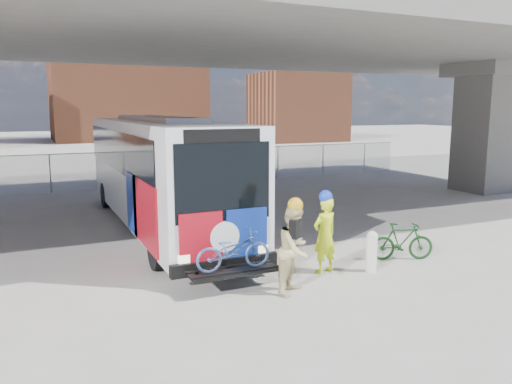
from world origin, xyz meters
TOP-DOWN VIEW (x-y plane):
  - ground at (0.00, 0.00)m, footprint 160.00×160.00m
  - bus at (-2.00, 3.15)m, footprint 2.67×12.90m
  - overpass at (0.00, 4.00)m, footprint 40.00×16.00m
  - chainlink_fence at (0.00, 12.00)m, footprint 30.00×0.06m
  - brick_buildings at (1.23, 48.23)m, footprint 54.00×22.00m
  - smokestack at (14.00, 55.00)m, footprint 2.20×2.20m
  - bollard at (1.56, -3.63)m, footprint 0.27×0.27m
  - cyclist_hivis at (0.48, -3.18)m, footprint 0.75×0.56m
  - cyclist_tan at (-0.83, -4.05)m, footprint 1.18×1.14m
  - bike_parked at (2.88, -3.18)m, footprint 1.72×1.04m

SIDE VIEW (x-z plane):
  - ground at x=0.00m, z-range 0.00..0.00m
  - bike_parked at x=2.88m, z-range 0.00..1.00m
  - bollard at x=1.56m, z-range 0.04..1.06m
  - cyclist_hivis at x=0.48m, z-range -0.04..2.00m
  - cyclist_tan at x=-0.83m, z-range -0.06..2.04m
  - chainlink_fence at x=0.00m, z-range -13.58..16.42m
  - bus at x=-2.00m, z-range 0.26..3.95m
  - brick_buildings at x=1.23m, z-range -0.58..11.42m
  - overpass at x=0.00m, z-range 2.57..10.52m
  - smokestack at x=14.00m, z-range 0.00..25.00m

